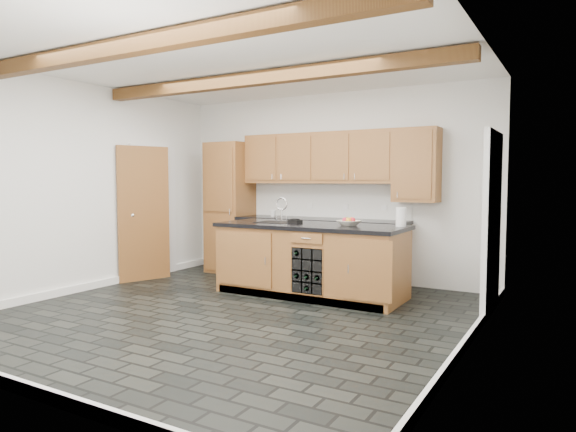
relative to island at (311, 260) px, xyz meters
name	(u,v)px	position (x,y,z in m)	size (l,w,h in m)	color
ground	(233,314)	(-0.31, -1.28, -0.46)	(5.00, 5.00, 0.00)	black
room_shell	(253,178)	(-0.39, -0.75, 1.06)	(5.01, 5.00, 5.00)	white
back_cabinetry	(300,214)	(-0.68, 0.95, 0.51)	(3.65, 0.62, 2.20)	#975F30
island	(311,260)	(0.00, 0.00, 0.00)	(2.48, 0.96, 0.93)	#975F30
faucet	(276,220)	(-0.56, 0.05, 0.50)	(0.45, 0.40, 0.34)	black
kitchen_scale	(295,221)	(-0.26, 0.04, 0.49)	(0.21, 0.16, 0.06)	black
fruit_bowl	(349,223)	(0.52, 0.03, 0.50)	(0.28, 0.28, 0.07)	beige
fruit_cluster	(349,220)	(0.52, 0.03, 0.54)	(0.16, 0.17, 0.07)	red
paper_towel	(401,217)	(1.11, 0.25, 0.58)	(0.12, 0.12, 0.24)	white
mug	(273,213)	(-1.14, 0.92, 0.52)	(0.11, 0.11, 0.10)	white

